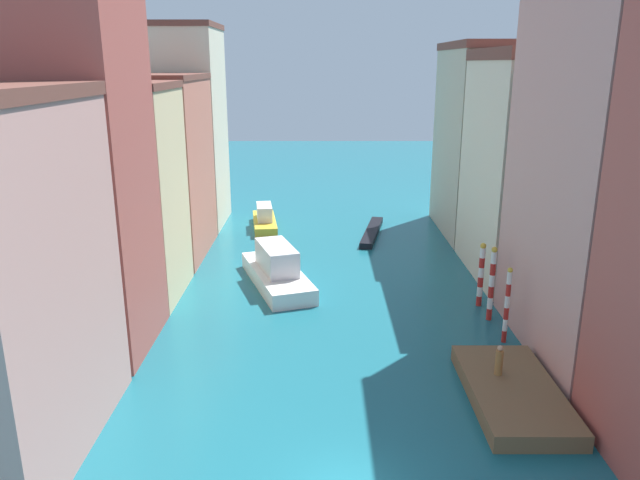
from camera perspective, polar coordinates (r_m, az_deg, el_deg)
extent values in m
plane|color=#196070|center=(45.17, 1.38, -2.72)|extent=(154.00, 154.00, 0.00)
cube|color=#B25147|center=(32.95, -22.59, 7.64)|extent=(7.02, 7.25, 20.95)
cube|color=beige|center=(40.39, -18.11, 3.93)|extent=(7.02, 7.23, 13.27)
cube|color=brown|center=(39.58, -19.00, 13.66)|extent=(7.16, 7.38, 0.44)
cube|color=#C6705B|center=(48.95, -14.88, 6.45)|extent=(7.02, 10.25, 13.59)
cube|color=brown|center=(48.31, -15.50, 14.65)|extent=(7.16, 10.46, 0.42)
cube|color=beige|center=(57.97, -12.61, 10.13)|extent=(7.02, 8.19, 17.70)
cube|color=brown|center=(57.75, -13.20, 19.13)|extent=(7.16, 8.36, 0.49)
cube|color=tan|center=(33.29, 26.29, 6.84)|extent=(7.02, 11.99, 20.44)
cube|color=beige|center=(44.68, 19.30, 6.07)|extent=(7.02, 11.00, 14.96)
cube|color=brown|center=(44.09, 20.29, 16.17)|extent=(7.16, 11.22, 0.80)
cube|color=#BCB299|center=(55.65, 15.52, 8.74)|extent=(7.02, 11.68, 15.88)
cube|color=brown|center=(55.25, 16.20, 17.25)|extent=(7.16, 11.91, 0.65)
cube|color=brown|center=(29.60, 17.92, -13.58)|extent=(3.92, 7.95, 0.77)
cylinder|color=olive|center=(29.83, 16.74, -11.06)|extent=(0.36, 0.36, 1.22)
sphere|color=tan|center=(29.50, 16.86, -9.79)|extent=(0.26, 0.26, 0.26)
cylinder|color=red|center=(35.07, 17.18, -8.71)|extent=(0.26, 0.26, 0.68)
cylinder|color=white|center=(34.79, 17.28, -7.69)|extent=(0.26, 0.26, 0.68)
cylinder|color=red|center=(34.53, 17.37, -6.66)|extent=(0.26, 0.26, 0.68)
cylinder|color=white|center=(34.28, 17.47, -5.60)|extent=(0.26, 0.26, 0.68)
cylinder|color=red|center=(34.04, 17.56, -4.54)|extent=(0.26, 0.26, 0.68)
cylinder|color=white|center=(33.81, 17.66, -3.46)|extent=(0.26, 0.26, 0.68)
sphere|color=gold|center=(33.67, 17.73, -2.74)|extent=(0.29, 0.29, 0.29)
cylinder|color=red|center=(37.71, 15.87, -6.76)|extent=(0.32, 0.32, 0.71)
cylinder|color=white|center=(37.45, 15.96, -5.76)|extent=(0.32, 0.32, 0.71)
cylinder|color=red|center=(37.19, 16.04, -4.75)|extent=(0.32, 0.32, 0.71)
cylinder|color=white|center=(36.95, 16.13, -3.72)|extent=(0.32, 0.32, 0.71)
cylinder|color=red|center=(36.72, 16.21, -2.68)|extent=(0.32, 0.32, 0.71)
cylinder|color=white|center=(36.50, 16.30, -1.63)|extent=(0.32, 0.32, 0.71)
sphere|color=gold|center=(36.36, 16.36, -0.90)|extent=(0.36, 0.36, 0.36)
cylinder|color=red|center=(39.66, 14.97, -5.58)|extent=(0.34, 0.34, 0.64)
cylinder|color=white|center=(39.44, 15.04, -4.72)|extent=(0.34, 0.34, 0.64)
cylinder|color=red|center=(39.22, 15.11, -3.86)|extent=(0.34, 0.34, 0.64)
cylinder|color=white|center=(39.01, 15.17, -2.98)|extent=(0.34, 0.34, 0.64)
cylinder|color=red|center=(38.81, 15.24, -2.09)|extent=(0.34, 0.34, 0.64)
cylinder|color=white|center=(38.62, 15.31, -1.19)|extent=(0.34, 0.34, 0.64)
sphere|color=gold|center=(38.49, 15.36, -0.55)|extent=(0.37, 0.37, 0.37)
cube|color=white|center=(41.88, -3.90, -3.53)|extent=(5.82, 9.75, 1.08)
cube|color=silver|center=(41.41, -3.94, -1.67)|extent=(3.36, 4.98, 1.78)
cube|color=black|center=(54.10, 5.12, 0.76)|extent=(2.83, 9.17, 0.53)
cube|color=gold|center=(56.34, -5.07, 1.57)|extent=(2.91, 7.30, 0.86)
cube|color=silver|center=(56.07, -5.10, 2.66)|extent=(1.75, 3.40, 1.36)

